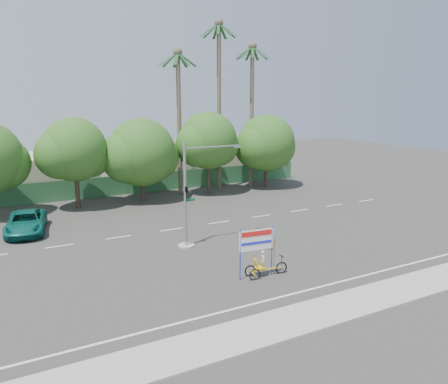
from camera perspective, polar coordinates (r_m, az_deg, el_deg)
name	(u,v)px	position (r m, az deg, el deg)	size (l,w,h in m)	color
ground	(249,259)	(27.21, 3.31, -8.74)	(120.00, 120.00, 0.00)	#33302D
sidewalk_near	(332,309)	(21.69, 13.98, -14.67)	(50.00, 2.40, 0.12)	gray
fence	(142,183)	(45.99, -10.69, 1.12)	(38.00, 0.08, 2.00)	#336B3D
building_left	(32,175)	(48.40, -23.74, 2.04)	(12.00, 8.00, 4.00)	beige
building_right	(194,164)	(52.79, -3.88, 3.62)	(14.00, 8.00, 3.60)	beige
tree_left	(74,152)	(40.42, -19.00, 4.97)	(6.66, 5.60, 8.07)	#473828
tree_center	(141,155)	(41.83, -10.81, 4.83)	(7.62, 6.40, 7.85)	#473828
tree_right	(208,143)	(44.30, -2.12, 6.45)	(6.90, 5.80, 8.36)	#473828
tree_far_right	(266,145)	(47.81, 5.50, 6.12)	(7.38, 6.20, 7.94)	#473828
palm_tall	(219,90)	(46.33, -0.66, 13.19)	(3.73, 3.79, 17.45)	#70604C
palm_mid	(252,100)	(48.29, 3.65, 11.87)	(3.73, 3.79, 15.45)	#70604C
palm_short	(179,106)	(44.45, -5.92, 11.10)	(3.73, 3.79, 14.45)	#70604C
traffic_signal	(190,203)	(28.75, -4.50, -1.50)	(4.72, 1.10, 7.00)	gray
trike_billboard	(261,257)	(24.34, 4.82, -8.42)	(2.94, 0.81, 2.90)	black
pickup_truck	(26,222)	(35.13, -24.45, -3.64)	(2.59, 5.62, 1.56)	#0D5E54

